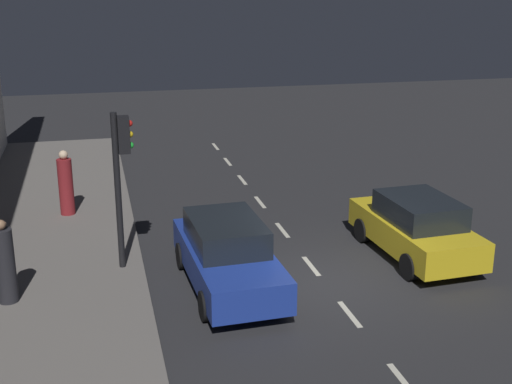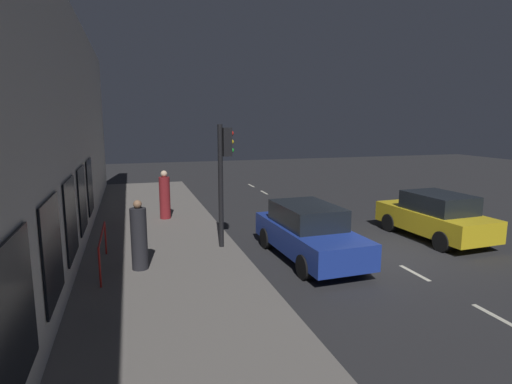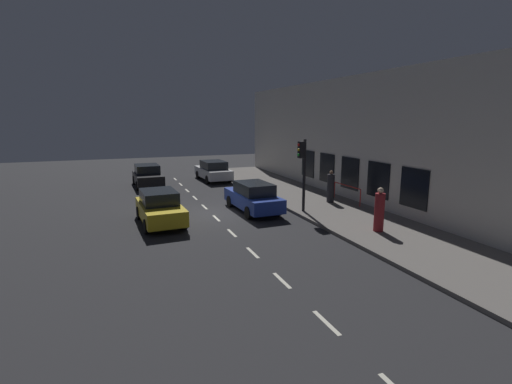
% 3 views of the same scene
% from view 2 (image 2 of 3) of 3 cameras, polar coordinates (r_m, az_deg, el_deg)
% --- Properties ---
extents(ground_plane, '(60.00, 60.00, 0.00)m').
position_cam_2_polar(ground_plane, '(13.27, 16.53, -8.17)').
color(ground_plane, '#28282B').
extents(sidewalk, '(4.50, 32.00, 0.15)m').
position_cam_2_polar(sidewalk, '(11.23, -11.76, -10.86)').
color(sidewalk, slate).
rests_on(sidewalk, ground).
extents(building_facade, '(0.65, 32.00, 7.32)m').
position_cam_2_polar(building_facade, '(10.65, -26.34, 6.92)').
color(building_facade, beige).
rests_on(building_facade, ground).
extents(lane_centre_line, '(0.12, 27.20, 0.01)m').
position_cam_2_polar(lane_centre_line, '(14.07, 14.30, -7.01)').
color(lane_centre_line, beige).
rests_on(lane_centre_line, ground).
extents(traffic_light, '(0.49, 0.32, 3.72)m').
position_cam_2_polar(traffic_light, '(12.57, -4.37, 3.70)').
color(traffic_light, black).
rests_on(traffic_light, sidewalk).
extents(parked_car_0, '(2.02, 4.19, 1.58)m').
position_cam_2_polar(parked_car_0, '(15.43, 23.17, -3.02)').
color(parked_car_0, gold).
rests_on(parked_car_0, ground).
extents(parked_car_2, '(1.97, 4.53, 1.58)m').
position_cam_2_polar(parked_car_2, '(12.28, 7.16, -5.43)').
color(parked_car_2, '#1E389E').
rests_on(parked_car_2, ground).
extents(pedestrian_0, '(0.59, 0.59, 1.83)m').
position_cam_2_polar(pedestrian_0, '(11.31, -15.62, -6.01)').
color(pedestrian_0, '#232328').
rests_on(pedestrian_0, sidewalk).
extents(pedestrian_1, '(0.60, 0.60, 1.91)m').
position_cam_2_polar(pedestrian_1, '(16.82, -12.30, -0.61)').
color(pedestrian_1, maroon).
rests_on(pedestrian_1, sidewalk).
extents(red_railing, '(0.05, 2.62, 0.97)m').
position_cam_2_polar(red_railing, '(11.62, -20.17, -6.30)').
color(red_railing, red).
rests_on(red_railing, sidewalk).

